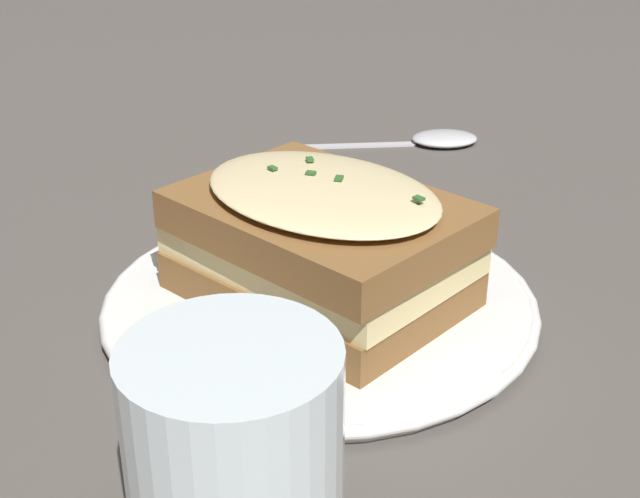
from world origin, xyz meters
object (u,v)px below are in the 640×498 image
(sandwich, at_px, (321,242))
(dinner_plate, at_px, (320,303))
(spoon, at_px, (434,139))
(water_glass, at_px, (235,462))

(sandwich, bearing_deg, dinner_plate, 133.57)
(dinner_plate, relative_size, spoon, 1.77)
(sandwich, distance_m, spoon, 0.31)
(sandwich, xyz_separation_m, water_glass, (0.08, -0.17, 0.00))
(dinner_plate, height_order, spoon, dinner_plate)
(water_glass, height_order, spoon, water_glass)
(dinner_plate, bearing_deg, sandwich, -46.43)
(water_glass, relative_size, spoon, 0.69)
(sandwich, height_order, spoon, sandwich)
(sandwich, height_order, water_glass, water_glass)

